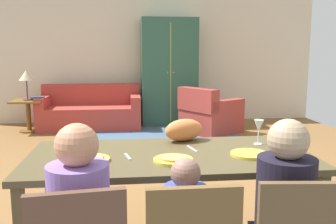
{
  "coord_description": "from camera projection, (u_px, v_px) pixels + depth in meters",
  "views": [
    {
      "loc": [
        -0.48,
        -3.81,
        1.44
      ],
      "look_at": [
        -0.08,
        -0.2,
        0.85
      ],
      "focal_mm": 39.51,
      "sensor_mm": 36.0,
      "label": 1
    }
  ],
  "objects": [
    {
      "name": "side_table",
      "position": [
        28.0,
        111.0,
        6.72
      ],
      "size": [
        0.56,
        0.56,
        0.58
      ],
      "color": "brown",
      "rests_on": "ground_plane"
    },
    {
      "name": "dining_table",
      "position": [
        170.0,
        164.0,
        2.51
      ],
      "size": [
        1.89,
        0.91,
        0.76
      ],
      "color": "brown",
      "rests_on": "ground_plane"
    },
    {
      "name": "table_lamp",
      "position": [
        26.0,
        76.0,
        6.62
      ],
      "size": [
        0.26,
        0.26,
        0.54
      ],
      "color": "#573944",
      "rests_on": "side_table"
    },
    {
      "name": "plate_near_woman",
      "position": [
        249.0,
        154.0,
        2.45
      ],
      "size": [
        0.25,
        0.25,
        0.02
      ],
      "primitive_type": "cylinder",
      "color": "gold",
      "rests_on": "dining_table"
    },
    {
      "name": "knife",
      "position": [
        192.0,
        149.0,
        2.61
      ],
      "size": [
        0.05,
        0.17,
        0.01
      ],
      "primitive_type": "cube",
      "rotation": [
        0.0,
        0.0,
        0.24
      ],
      "color": "silver",
      "rests_on": "dining_table"
    },
    {
      "name": "fork",
      "position": [
        128.0,
        156.0,
        2.42
      ],
      "size": [
        0.05,
        0.15,
        0.01
      ],
      "primitive_type": "cube",
      "rotation": [
        0.0,
        0.0,
        0.22
      ],
      "color": "silver",
      "rests_on": "dining_table"
    },
    {
      "name": "plate_near_child",
      "position": [
        173.0,
        160.0,
        2.32
      ],
      "size": [
        0.25,
        0.25,
        0.02
      ],
      "primitive_type": "cylinder",
      "color": "yellow",
      "rests_on": "dining_table"
    },
    {
      "name": "armoire",
      "position": [
        169.0,
        72.0,
        7.39
      ],
      "size": [
        1.1,
        0.59,
        2.1
      ],
      "color": "#2B553F",
      "rests_on": "ground_plane"
    },
    {
      "name": "cat",
      "position": [
        184.0,
        130.0,
        2.85
      ],
      "size": [
        0.36,
        0.27,
        0.17
      ],
      "primitive_type": "ellipsoid",
      "rotation": [
        0.0,
        0.0,
        0.39
      ],
      "color": "orange",
      "rests_on": "dining_table"
    },
    {
      "name": "armchair",
      "position": [
        209.0,
        115.0,
        6.66
      ],
      "size": [
        1.18,
        1.18,
        0.82
      ],
      "color": "#9C372F",
      "rests_on": "ground_plane"
    },
    {
      "name": "wine_glass",
      "position": [
        259.0,
        127.0,
        2.73
      ],
      "size": [
        0.07,
        0.07,
        0.19
      ],
      "color": "silver",
      "rests_on": "dining_table"
    },
    {
      "name": "area_rug",
      "position": [
        165.0,
        135.0,
        6.45
      ],
      "size": [
        2.6,
        1.8,
        0.01
      ],
      "primitive_type": "cube",
      "color": "#43607A",
      "rests_on": "ground_plane"
    },
    {
      "name": "couch",
      "position": [
        91.0,
        112.0,
        7.1
      ],
      "size": [
        1.9,
        0.86,
        0.82
      ],
      "color": "#AA372F",
      "rests_on": "ground_plane"
    },
    {
      "name": "back_wall",
      "position": [
        150.0,
        57.0,
        7.68
      ],
      "size": [
        6.92,
        0.1,
        2.7
      ],
      "primitive_type": "cube",
      "color": "beige",
      "rests_on": "ground_plane"
    },
    {
      "name": "plate_near_man",
      "position": [
        90.0,
        160.0,
        2.32
      ],
      "size": [
        0.25,
        0.25,
        0.02
      ],
      "primitive_type": "cylinder",
      "color": "yellow",
      "rests_on": "dining_table"
    },
    {
      "name": "ground_plane",
      "position": [
        167.0,
        168.0,
        4.66
      ],
      "size": [
        6.92,
        6.51,
        0.02
      ],
      "primitive_type": "cube",
      "color": "brown"
    },
    {
      "name": "pizza_near_child",
      "position": [
        173.0,
        158.0,
        2.32
      ],
      "size": [
        0.17,
        0.17,
        0.01
      ],
      "primitive_type": "cylinder",
      "color": "tan",
      "rests_on": "plate_near_child"
    },
    {
      "name": "book_upper",
      "position": [
        38.0,
        98.0,
        6.73
      ],
      "size": [
        0.22,
        0.16,
        0.03
      ],
      "primitive_type": "cube",
      "color": "#2F537E",
      "rests_on": "book_lower"
    },
    {
      "name": "book_lower",
      "position": [
        38.0,
        99.0,
        6.76
      ],
      "size": [
        0.22,
        0.16,
        0.03
      ],
      "primitive_type": "cube",
      "color": "#A52B25",
      "rests_on": "side_table"
    },
    {
      "name": "pizza_near_man",
      "position": [
        90.0,
        157.0,
        2.32
      ],
      "size": [
        0.17,
        0.17,
        0.01
      ],
      "primitive_type": "cylinder",
      "color": "#E0AA53",
      "rests_on": "plate_near_man"
    },
    {
      "name": "handbag",
      "position": [
        185.0,
        131.0,
        6.17
      ],
      "size": [
        0.32,
        0.16,
        0.26
      ],
      "primitive_type": "cube",
      "color": "#302A25",
      "rests_on": "ground_plane"
    }
  ]
}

